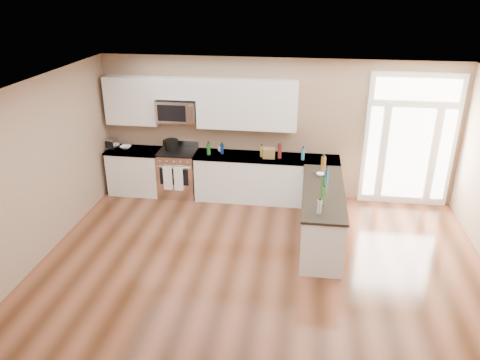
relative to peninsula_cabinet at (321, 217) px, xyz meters
The scene contains 18 objects.
ground 2.46m from the peninsula_cabinet, 112.44° to the right, with size 8.00×8.00×0.00m, color #462513.
room_shell 2.74m from the peninsula_cabinet, 112.44° to the right, with size 8.00×8.00×8.00m.
back_cabinet_left 4.06m from the peninsula_cabinet, 159.09° to the left, with size 1.10×0.66×0.94m.
back_cabinet_right 1.81m from the peninsula_cabinet, 126.68° to the left, with size 2.85×0.66×0.94m.
peninsula_cabinet is the anchor object (origin of this frame).
upper_cabinet_left 4.39m from the peninsula_cabinet, 157.26° to the left, with size 1.04×0.33×0.95m, color white.
upper_cabinet_right 2.65m from the peninsula_cabinet, 133.15° to the left, with size 1.94×0.33×0.95m, color white.
upper_cabinet_short 3.73m from the peninsula_cabinet, 150.98° to the left, with size 0.82×0.33×0.40m, color white.
microwave 3.53m from the peninsula_cabinet, 151.57° to the left, with size 0.78×0.41×0.42m.
entry_door 2.52m from the peninsula_cabinet, 46.51° to the left, with size 1.70×0.10×2.60m.
kitchen_range 3.23m from the peninsula_cabinet, 153.39° to the left, with size 0.76×0.68×1.08m.
stockpot 3.46m from the peninsula_cabinet, 153.03° to the left, with size 0.29×0.29×0.22m, color black.
toaster_oven 4.55m from the peninsula_cabinet, 161.31° to the left, with size 0.25×0.20×0.21m, color silver.
cardboard_box 1.83m from the peninsula_cabinet, 126.75° to the left, with size 0.24×0.17×0.19m, color brown.
bowl_left 4.30m from the peninsula_cabinet, 159.46° to the left, with size 0.22×0.22×0.05m, color white.
bowl_peninsula 0.81m from the peninsula_cabinet, 94.09° to the left, with size 0.15×0.15×0.05m, color white.
cup_counter 2.62m from the peninsula_cabinet, 141.94° to the left, with size 0.12×0.12×0.10m, color white.
counter_bottles 1.05m from the peninsula_cabinet, 131.07° to the left, with size 2.35×2.39×0.31m.
Camera 1 is at (0.58, -4.90, 4.16)m, focal length 35.00 mm.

